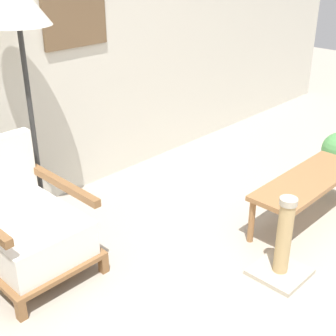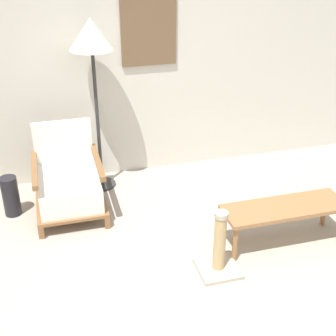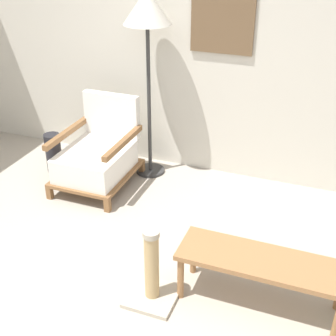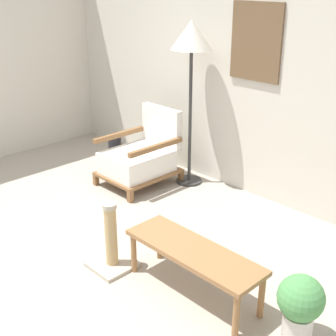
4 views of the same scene
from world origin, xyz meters
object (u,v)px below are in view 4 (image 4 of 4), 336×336
(armchair, at_px, (141,157))
(floor_lamp, at_px, (192,43))
(vase, at_px, (115,152))
(potted_plant, at_px, (300,304))
(coffee_table, at_px, (193,255))
(scratching_post, at_px, (112,246))

(armchair, distance_m, floor_lamp, 1.31)
(vase, xyz_separation_m, potted_plant, (3.04, -0.95, 0.07))
(coffee_table, relative_size, potted_plant, 2.33)
(vase, distance_m, potted_plant, 3.19)
(floor_lamp, distance_m, coffee_table, 2.29)
(armchair, relative_size, scratching_post, 1.44)
(coffee_table, height_order, potted_plant, potted_plant)
(scratching_post, bearing_deg, potted_plant, 13.55)
(armchair, xyz_separation_m, scratching_post, (1.06, -1.23, -0.12))
(scratching_post, bearing_deg, vase, 141.09)
(armchair, xyz_separation_m, coffee_table, (1.73, -1.01, 0.02))
(floor_lamp, distance_m, scratching_post, 2.20)
(armchair, relative_size, potted_plant, 1.74)
(floor_lamp, bearing_deg, scratching_post, -66.53)
(floor_lamp, distance_m, vase, 1.62)
(armchair, height_order, floor_lamp, floor_lamp)
(floor_lamp, height_order, potted_plant, floor_lamp)
(potted_plant, bearing_deg, scratching_post, -166.45)
(scratching_post, bearing_deg, coffee_table, 17.89)
(potted_plant, bearing_deg, vase, 162.71)
(coffee_table, bearing_deg, floor_lamp, 134.33)
(vase, height_order, potted_plant, potted_plant)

